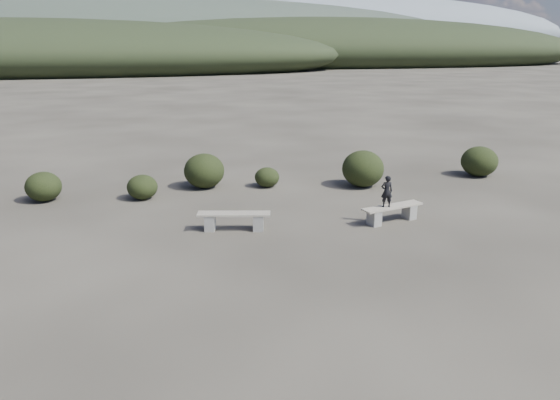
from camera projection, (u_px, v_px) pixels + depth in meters
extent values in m
plane|color=#2D2923|center=(334.00, 302.00, 10.66)|extent=(1200.00, 1200.00, 0.00)
cube|color=slate|center=(210.00, 222.00, 14.66)|extent=(0.35, 0.43, 0.43)
cube|color=slate|center=(258.00, 222.00, 14.67)|extent=(0.35, 0.43, 0.43)
cube|color=gray|center=(234.00, 214.00, 14.60)|extent=(1.99, 0.81, 0.05)
cube|color=slate|center=(374.00, 218.00, 15.06)|extent=(0.36, 0.43, 0.42)
cube|color=slate|center=(409.00, 211.00, 15.64)|extent=(0.36, 0.43, 0.42)
cube|color=gray|center=(392.00, 207.00, 15.28)|extent=(1.93, 0.91, 0.05)
imported|color=black|center=(387.00, 191.00, 15.04)|extent=(0.35, 0.25, 0.89)
ellipsoid|color=black|center=(142.00, 187.00, 17.54)|extent=(0.98, 0.98, 0.80)
ellipsoid|color=black|center=(204.00, 171.00, 18.87)|extent=(1.40, 1.40, 1.20)
ellipsoid|color=black|center=(267.00, 177.00, 19.04)|extent=(0.86, 0.86, 0.69)
ellipsoid|color=black|center=(363.00, 169.00, 19.01)|extent=(1.46, 1.46, 1.28)
ellipsoid|color=black|center=(479.00, 161.00, 20.53)|extent=(1.36, 1.36, 1.13)
ellipsoid|color=black|center=(43.00, 187.00, 17.31)|extent=(1.12, 1.12, 0.94)
ellipsoid|color=black|center=(19.00, 56.00, 89.13)|extent=(110.00, 40.00, 12.00)
ellipsoid|color=black|center=(332.00, 50.00, 120.21)|extent=(120.00, 44.00, 14.00)
ellipsoid|color=#313B31|center=(165.00, 40.00, 159.21)|extent=(190.00, 64.00, 24.00)
ellipsoid|color=slate|center=(288.00, 33.00, 303.78)|extent=(340.00, 110.00, 44.00)
ellipsoid|color=gray|center=(114.00, 31.00, 376.06)|extent=(460.00, 140.00, 56.00)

